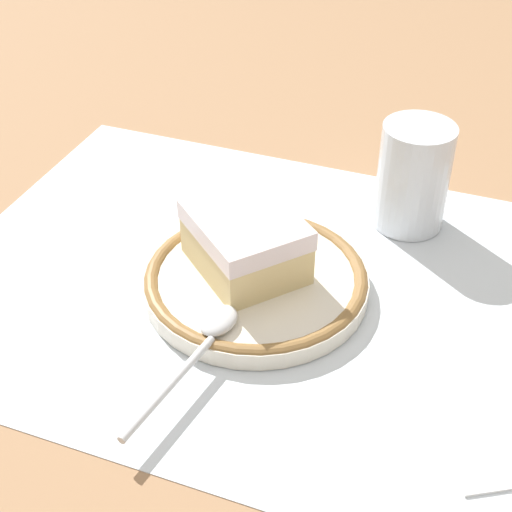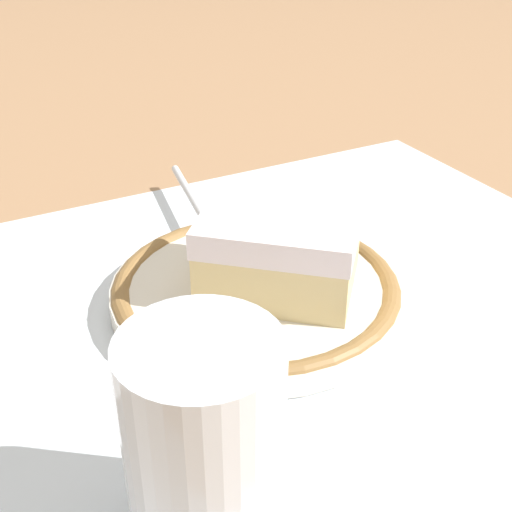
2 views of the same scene
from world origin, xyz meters
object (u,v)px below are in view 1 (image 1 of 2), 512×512
at_px(cake_slice, 248,239).
at_px(sugar_packet, 494,468).
at_px(spoon, 204,337).
at_px(cup, 412,183).
at_px(plate, 256,281).

relative_size(cake_slice, sugar_packet, 2.40).
bearing_deg(spoon, cup, 64.97).
height_order(cake_slice, cup, cup).
height_order(plate, cake_slice, cake_slice).
xyz_separation_m(plate, cup, (0.10, 0.14, 0.03)).
distance_m(cake_slice, spoon, 0.10).
bearing_deg(sugar_packet, cup, 112.85).
xyz_separation_m(cake_slice, cup, (0.11, 0.13, 0.00)).
distance_m(plate, cake_slice, 0.03).
bearing_deg(cake_slice, cup, 49.94).
bearing_deg(spoon, plate, 84.37).
bearing_deg(plate, cake_slice, 133.05).
bearing_deg(plate, cup, 55.34).
distance_m(cake_slice, cup, 0.17).
relative_size(cake_slice, cup, 1.23).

